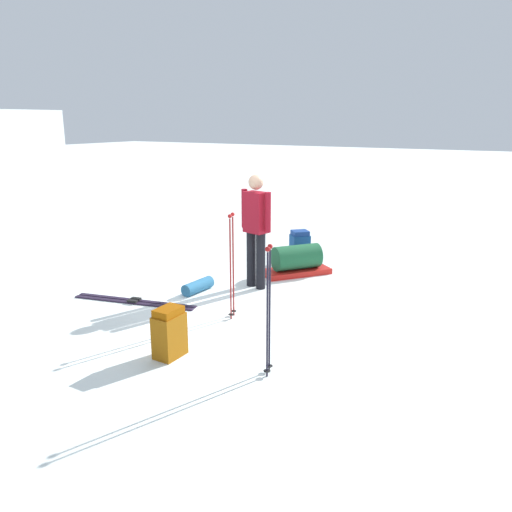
{
  "coord_description": "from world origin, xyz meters",
  "views": [
    {
      "loc": [
        -5.66,
        -3.31,
        2.46
      ],
      "look_at": [
        0.0,
        0.0,
        0.7
      ],
      "focal_mm": 35.7,
      "sensor_mm": 36.0,
      "label": 1
    }
  ],
  "objects_px": {
    "backpack_bright": "(300,247)",
    "ski_poles_planted_far": "(232,261)",
    "ski_pair_near": "(134,301)",
    "sleeping_mat_rolled": "(198,286)",
    "backpack_large_dark": "(169,333)",
    "gear_sled": "(297,261)",
    "ski_poles_planted_near": "(269,305)",
    "skier_standing": "(256,225)"
  },
  "relations": [
    {
      "from": "ski_poles_planted_near",
      "to": "sleeping_mat_rolled",
      "type": "distance_m",
      "value": 2.76
    },
    {
      "from": "ski_poles_planted_near",
      "to": "ski_poles_planted_far",
      "type": "height_order",
      "value": "ski_poles_planted_far"
    },
    {
      "from": "skier_standing",
      "to": "ski_poles_planted_near",
      "type": "distance_m",
      "value": 2.75
    },
    {
      "from": "backpack_bright",
      "to": "ski_poles_planted_near",
      "type": "distance_m",
      "value": 4.23
    },
    {
      "from": "ski_poles_planted_far",
      "to": "ski_pair_near",
      "type": "bearing_deg",
      "value": 98.88
    },
    {
      "from": "ski_pair_near",
      "to": "backpack_bright",
      "type": "distance_m",
      "value": 3.25
    },
    {
      "from": "backpack_large_dark",
      "to": "ski_poles_planted_near",
      "type": "relative_size",
      "value": 0.42
    },
    {
      "from": "backpack_bright",
      "to": "ski_poles_planted_near",
      "type": "xyz_separation_m",
      "value": [
        -3.92,
        -1.53,
        0.46
      ]
    },
    {
      "from": "ski_poles_planted_far",
      "to": "gear_sled",
      "type": "relative_size",
      "value": 1.19
    },
    {
      "from": "ski_poles_planted_near",
      "to": "backpack_bright",
      "type": "bearing_deg",
      "value": 21.28
    },
    {
      "from": "backpack_large_dark",
      "to": "sleeping_mat_rolled",
      "type": "height_order",
      "value": "backpack_large_dark"
    },
    {
      "from": "skier_standing",
      "to": "backpack_bright",
      "type": "height_order",
      "value": "skier_standing"
    },
    {
      "from": "backpack_bright",
      "to": "ski_poles_planted_far",
      "type": "distance_m",
      "value": 2.89
    },
    {
      "from": "backpack_large_dark",
      "to": "ski_poles_planted_far",
      "type": "distance_m",
      "value": 1.37
    },
    {
      "from": "ski_poles_planted_far",
      "to": "sleeping_mat_rolled",
      "type": "distance_m",
      "value": 1.31
    },
    {
      "from": "gear_sled",
      "to": "skier_standing",
      "type": "bearing_deg",
      "value": 165.23
    },
    {
      "from": "sleeping_mat_rolled",
      "to": "gear_sled",
      "type": "bearing_deg",
      "value": -29.14
    },
    {
      "from": "backpack_bright",
      "to": "sleeping_mat_rolled",
      "type": "distance_m",
      "value": 2.33
    },
    {
      "from": "skier_standing",
      "to": "ski_poles_planted_near",
      "type": "relative_size",
      "value": 1.28
    },
    {
      "from": "ski_poles_planted_near",
      "to": "gear_sled",
      "type": "distance_m",
      "value": 3.48
    },
    {
      "from": "skier_standing",
      "to": "ski_pair_near",
      "type": "relative_size",
      "value": 0.94
    },
    {
      "from": "backpack_large_dark",
      "to": "gear_sled",
      "type": "distance_m",
      "value": 3.4
    },
    {
      "from": "backpack_bright",
      "to": "gear_sled",
      "type": "relative_size",
      "value": 0.5
    },
    {
      "from": "ski_pair_near",
      "to": "ski_poles_planted_far",
      "type": "distance_m",
      "value": 1.67
    },
    {
      "from": "gear_sled",
      "to": "ski_pair_near",
      "type": "bearing_deg",
      "value": 149.84
    },
    {
      "from": "gear_sled",
      "to": "backpack_bright",
      "type": "bearing_deg",
      "value": 21.64
    },
    {
      "from": "skier_standing",
      "to": "backpack_bright",
      "type": "xyz_separation_m",
      "value": [
        1.61,
        0.04,
        -0.68
      ]
    },
    {
      "from": "ski_poles_planted_near",
      "to": "gear_sled",
      "type": "relative_size",
      "value": 1.16
    },
    {
      "from": "ski_poles_planted_near",
      "to": "sleeping_mat_rolled",
      "type": "height_order",
      "value": "ski_poles_planted_near"
    },
    {
      "from": "backpack_large_dark",
      "to": "ski_poles_planted_far",
      "type": "bearing_deg",
      "value": 1.37
    },
    {
      "from": "sleeping_mat_rolled",
      "to": "backpack_bright",
      "type": "bearing_deg",
      "value": -14.51
    },
    {
      "from": "ski_pair_near",
      "to": "sleeping_mat_rolled",
      "type": "xyz_separation_m",
      "value": [
        0.81,
        -0.5,
        0.08
      ]
    },
    {
      "from": "ski_pair_near",
      "to": "sleeping_mat_rolled",
      "type": "height_order",
      "value": "sleeping_mat_rolled"
    },
    {
      "from": "ski_poles_planted_near",
      "to": "sleeping_mat_rolled",
      "type": "relative_size",
      "value": 2.41
    },
    {
      "from": "gear_sled",
      "to": "sleeping_mat_rolled",
      "type": "relative_size",
      "value": 2.08
    },
    {
      "from": "backpack_bright",
      "to": "ski_poles_planted_far",
      "type": "xyz_separation_m",
      "value": [
        -2.82,
        -0.39,
        0.47
      ]
    },
    {
      "from": "backpack_large_dark",
      "to": "ski_poles_planted_near",
      "type": "distance_m",
      "value": 1.21
    },
    {
      "from": "backpack_bright",
      "to": "sleeping_mat_rolled",
      "type": "xyz_separation_m",
      "value": [
        -2.25,
        0.58,
        -0.19
      ]
    },
    {
      "from": "ski_poles_planted_far",
      "to": "ski_poles_planted_near",
      "type": "bearing_deg",
      "value": -134.07
    },
    {
      "from": "ski_poles_planted_far",
      "to": "backpack_large_dark",
      "type": "bearing_deg",
      "value": -178.63
    },
    {
      "from": "skier_standing",
      "to": "ski_pair_near",
      "type": "bearing_deg",
      "value": 141.98
    },
    {
      "from": "ski_pair_near",
      "to": "ski_poles_planted_near",
      "type": "relative_size",
      "value": 1.36
    }
  ]
}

